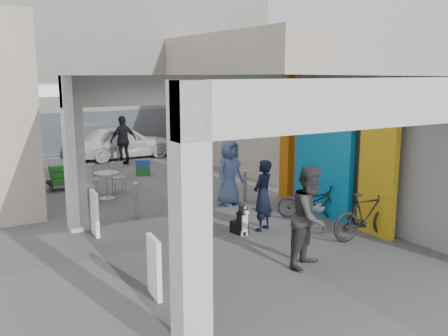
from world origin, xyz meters
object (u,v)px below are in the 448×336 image
cafe_set (100,186)px  border_collie (241,222)px  produce_stand (66,180)px  bicycle_rear (366,216)px  man_with_dog (263,195)px  man_back_turned (311,217)px  white_van (122,142)px  man_crates (123,140)px  man_elderly (229,172)px  bicycle_front (311,201)px

cafe_set → border_collie: 5.19m
produce_stand → bicycle_rear: (4.63, -7.97, 0.23)m
man_with_dog → man_back_turned: bearing=53.4°
cafe_set → man_back_turned: bearing=-74.4°
produce_stand → man_back_turned: (2.60, -8.56, 0.66)m
border_collie → white_van: size_ratio=0.18×
man_with_dog → man_back_turned: (-0.42, -2.20, 0.13)m
man_with_dog → produce_stand: bearing=-90.5°
border_collie → produce_stand: bearing=99.4°
border_collie → man_crates: man_crates is taller
cafe_set → man_crates: bearing=64.0°
man_crates → bicycle_rear: 11.17m
man_elderly → bicycle_rear: man_elderly is taller
cafe_set → produce_stand: bearing=112.6°
man_back_turned → man_crates: 11.62m
produce_stand → white_van: size_ratio=0.27×
man_with_dog → man_back_turned: size_ratio=0.86×
man_with_dog → bicycle_rear: size_ratio=0.95×
man_elderly → white_van: (-0.21, 8.51, -0.20)m
border_collie → man_elderly: size_ratio=0.40×
bicycle_rear → white_van: 12.51m
white_van → man_back_turned: bearing=175.9°
man_back_turned → man_with_dog: bearing=55.5°
cafe_set → bicycle_rear: size_ratio=0.88×
man_elderly → white_van: 8.51m
bicycle_front → bicycle_rear: bicycle_rear is taller
produce_stand → bicycle_rear: bicycle_rear is taller
man_elderly → white_van: size_ratio=0.44×
man_with_dog → man_crates: size_ratio=0.86×
man_back_turned → man_elderly: bearing=55.2°
border_collie → man_crates: bearing=75.9°
cafe_set → man_crates: man_crates is taller
man_crates → cafe_set: bearing=51.6°
man_crates → man_elderly: bearing=82.7°
cafe_set → white_van: (2.65, 5.97, 0.37)m
man_elderly → man_back_turned: bearing=-118.2°
man_elderly → white_van: man_elderly is taller
cafe_set → man_with_dog: man_with_dog is taller
border_collie → man_with_dog: 0.78m
man_elderly → bicycle_rear: 4.11m
man_back_turned → border_collie: bearing=70.3°
man_back_turned → bicycle_front: bearing=26.4°
man_crates → bicycle_front: 9.40m
cafe_set → man_with_dog: 5.43m
man_crates → border_collie: bearing=75.2°
produce_stand → man_crates: 4.23m
bicycle_front → bicycle_rear: 1.80m
produce_stand → man_crates: size_ratio=0.58×
cafe_set → bicycle_front: cafe_set is taller
bicycle_rear → man_elderly: bearing=20.3°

